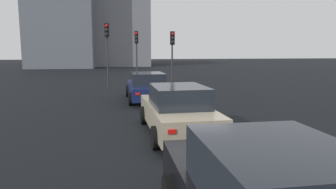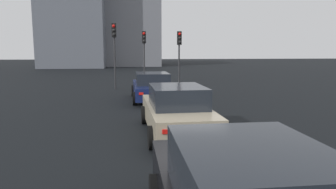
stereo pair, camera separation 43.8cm
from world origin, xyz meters
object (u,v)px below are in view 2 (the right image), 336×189
car_navy_lead (152,87)px  car_beige_second (176,111)px  traffic_light_near_left (114,42)px  traffic_light_near_right (179,48)px  traffic_light_far_left (144,46)px

car_navy_lead → car_beige_second: car_beige_second is taller
traffic_light_near_left → traffic_light_near_right: 4.37m
car_beige_second → car_navy_lead: bearing=1.1°
car_beige_second → traffic_light_near_right: size_ratio=1.24×
car_beige_second → traffic_light_far_left: traffic_light_far_left is taller
car_navy_lead → traffic_light_near_left: bearing=23.7°
traffic_light_near_right → car_navy_lead: bearing=-29.4°
car_navy_lead → traffic_light_near_left: (4.70, 2.19, 2.40)m
car_beige_second → traffic_light_near_left: traffic_light_near_left is taller
car_beige_second → traffic_light_near_right: (11.55, -1.78, 2.04)m
traffic_light_near_right → traffic_light_far_left: size_ratio=0.97×
car_navy_lead → car_beige_second: bearing=-178.1°
traffic_light_near_left → traffic_light_near_right: (0.17, -4.35, -0.32)m
car_navy_lead → traffic_light_far_left: traffic_light_far_left is taller
car_navy_lead → car_beige_second: (-6.68, -0.38, 0.03)m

